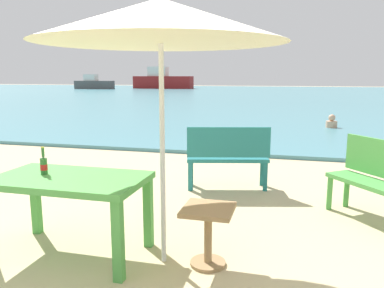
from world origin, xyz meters
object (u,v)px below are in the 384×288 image
Objects in this scene: picnic_table_green at (70,188)px; boat_tanker at (162,81)px; beer_bottle_amber at (44,165)px; patio_umbrella at (161,21)px; bench_teal_center at (228,154)px; boat_sailboat at (94,84)px; bench_green_right at (380,177)px; side_table_wood at (208,228)px; swimmer_person at (332,122)px.

boat_tanker is (-13.61, 42.30, 0.38)m from picnic_table_green.
picnic_table_green is at bearing -72.17° from boat_tanker.
picnic_table_green is at bearing -3.67° from beer_bottle_amber.
boat_tanker reaches higher than picnic_table_green.
patio_umbrella is 1.84× the size of bench_teal_center.
beer_bottle_amber is 44.33m from boat_tanker.
boat_sailboat is at bearing 118.28° from beer_bottle_amber.
bench_green_right is 44.17m from boat_sailboat.
bench_green_right is (1.69, 1.48, 0.19)m from side_table_wood.
bench_teal_center is (0.20, 2.35, -1.58)m from patio_umbrella.
boat_tanker is (-14.49, 42.21, -1.08)m from patio_umbrella.
bench_teal_center is 1.07× the size of bench_green_right.
bench_teal_center and bench_green_right have the same top height.
beer_bottle_amber is 3.63m from bench_green_right.
swimmer_person is at bearing 69.71° from beer_bottle_amber.
bench_green_right is at bearing 41.32° from side_table_wood.
boat_sailboat reaches higher than swimmer_person.
beer_bottle_amber is 10.06m from swimmer_person.
side_table_wood is at bearing 3.52° from beer_bottle_amber.
picnic_table_green is at bearing -61.42° from boat_sailboat.
boat_sailboat is at bearing 122.97° from bench_green_right.
boat_sailboat is at bearing 119.64° from patio_umbrella.
bench_green_right is 43.95m from boat_tanker.
bench_green_right is 0.16× the size of boat_tanker.
beer_bottle_amber is (-0.27, 0.02, 0.20)m from picnic_table_green.
boat_tanker is (-16.58, 40.70, 0.49)m from bench_green_right.
bench_green_right is at bearing 28.19° from picnic_table_green.
boat_sailboat reaches higher than bench_teal_center.
picnic_table_green is 44.02m from boat_sailboat.
beer_bottle_amber is at bearing -176.66° from patio_umbrella.
bench_teal_center is 3.05× the size of swimmer_person.
boat_tanker is (-16.82, 32.86, 0.80)m from swimmer_person.
patio_umbrella is 44.64m from boat_tanker.
boat_tanker is at bearing 107.83° from picnic_table_green.
swimmer_person is (3.21, 9.44, -0.41)m from picnic_table_green.
boat_tanker is at bearing 108.95° from patio_umbrella.
side_table_wood is 1.32× the size of swimmer_person.
swimmer_person is at bearing 88.30° from bench_green_right.
beer_bottle_amber is 1.64m from side_table_wood.
patio_umbrella is 9.82m from swimmer_person.
boat_tanker reaches higher than beer_bottle_amber.
patio_umbrella is at bearing -103.97° from swimmer_person.
picnic_table_green is 1.12× the size of bench_teal_center.
side_table_wood is at bearing -70.55° from boat_tanker.
bench_green_right reaches higher than swimmer_person.
picnic_table_green is at bearing -151.81° from bench_green_right.
picnic_table_green is 9.98m from swimmer_person.
beer_bottle_amber reaches higher than picnic_table_green.
swimmer_person is 0.06× the size of boat_tanker.
boat_tanker reaches higher than boat_sailboat.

